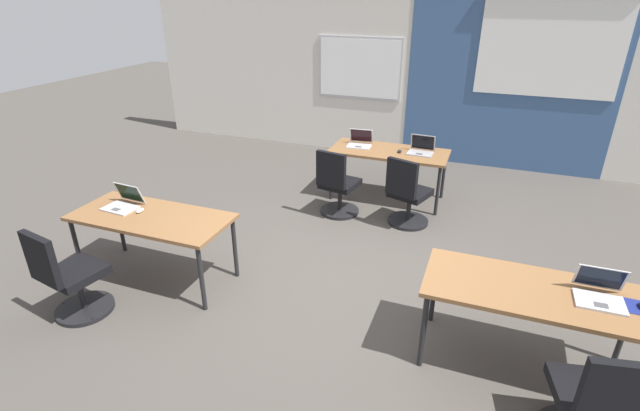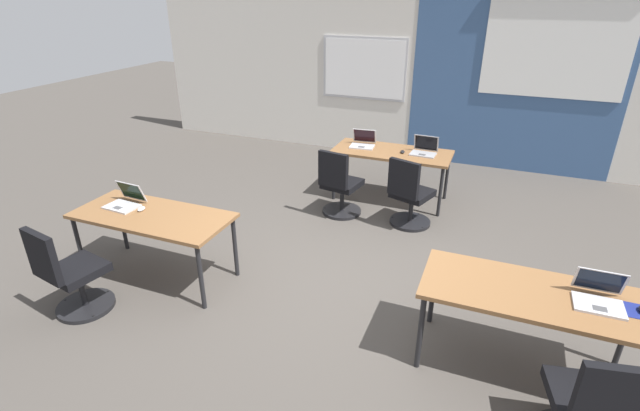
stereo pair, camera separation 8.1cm
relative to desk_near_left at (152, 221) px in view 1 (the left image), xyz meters
The scene contains 15 objects.
ground_plane 1.96m from the desk_near_left, 18.92° to the left, with size 24.00×24.00×0.00m.
back_wall_assembly 5.17m from the desk_near_left, 69.53° to the left, with size 10.00×0.27×2.80m.
desk_near_left is the anchor object (origin of this frame).
desk_near_right 3.50m from the desk_near_left, ahead, with size 1.60×0.70×0.72m.
desk_far_center 3.30m from the desk_near_left, 57.99° to the left, with size 1.60×0.70×0.72m.
laptop_near_right_end 3.93m from the desk_near_left, ahead, with size 0.33×0.31×0.23m.
chair_near_right_end 3.95m from the desk_near_left, 10.19° to the right, with size 0.52×0.57×0.92m.
laptop_far_left 3.15m from the desk_near_left, 65.39° to the left, with size 0.36×0.35×0.22m.
chair_far_left 2.43m from the desk_near_left, 58.61° to the left, with size 0.52×0.57×0.92m.
laptop_near_left_end 0.40m from the desk_near_left, behind, with size 0.35×0.33×0.23m.
mouse_near_left_end 0.17m from the desk_near_left, 169.31° to the left, with size 0.07×0.10×0.03m.
chair_near_left_end 0.89m from the desk_near_left, 112.37° to the right, with size 0.52×0.57×0.92m.
laptop_far_right 3.58m from the desk_near_left, 52.60° to the left, with size 0.34×0.30×0.23m.
mouse_far_right 3.36m from the desk_near_left, 55.53° to the left, with size 0.07×0.11×0.03m.
chair_far_right 3.02m from the desk_near_left, 43.93° to the left, with size 0.56×0.61×0.92m.
Camera 1 is at (1.26, -3.84, 2.77)m, focal length 26.07 mm.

